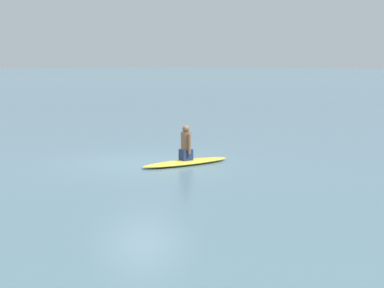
% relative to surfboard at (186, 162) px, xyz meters
% --- Properties ---
extents(ground_plane, '(400.00, 400.00, 0.00)m').
position_rel_surfboard_xyz_m(ground_plane, '(0.79, -0.94, -0.06)').
color(ground_plane, slate).
extents(surfboard, '(2.86, 1.23, 0.13)m').
position_rel_surfboard_xyz_m(surfboard, '(0.00, 0.00, 0.00)').
color(surfboard, gold).
rests_on(surfboard, ground).
extents(person_paddler, '(0.37, 0.43, 0.99)m').
position_rel_surfboard_xyz_m(person_paddler, '(-0.00, 0.00, 0.51)').
color(person_paddler, navy).
rests_on(person_paddler, surfboard).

